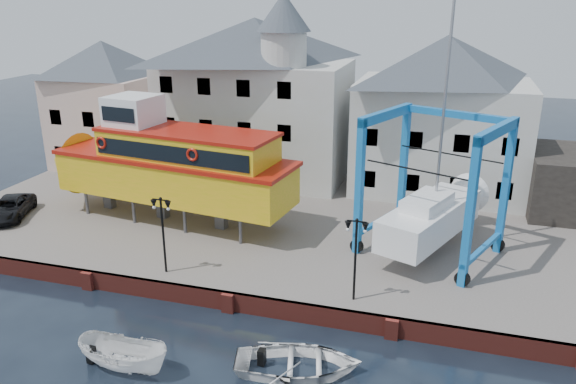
# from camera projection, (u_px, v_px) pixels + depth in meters

# --- Properties ---
(ground) EXTENTS (140.00, 140.00, 0.00)m
(ground) POSITION_uv_depth(u_px,v_px,m) (229.00, 311.00, 27.81)
(ground) COLOR black
(ground) RESTS_ON ground
(hardstanding) EXTENTS (44.00, 22.00, 1.00)m
(hardstanding) POSITION_uv_depth(u_px,v_px,m) (291.00, 221.00, 37.58)
(hardstanding) COLOR #615A55
(hardstanding) RESTS_ON ground
(quay_wall) EXTENTS (44.00, 0.47, 1.00)m
(quay_wall) POSITION_uv_depth(u_px,v_px,m) (229.00, 301.00, 27.74)
(quay_wall) COLOR maroon
(quay_wall) RESTS_ON ground
(building_pink) EXTENTS (8.00, 7.00, 10.30)m
(building_pink) POSITION_uv_depth(u_px,v_px,m) (107.00, 104.00, 46.83)
(building_pink) COLOR beige
(building_pink) RESTS_ON hardstanding
(building_white_main) EXTENTS (14.00, 8.30, 14.00)m
(building_white_main) POSITION_uv_depth(u_px,v_px,m) (257.00, 97.00, 43.28)
(building_white_main) COLOR beige
(building_white_main) RESTS_ON hardstanding
(building_white_right) EXTENTS (12.00, 8.00, 11.20)m
(building_white_right) POSITION_uv_depth(u_px,v_px,m) (442.00, 115.00, 40.37)
(building_white_right) COLOR beige
(building_white_right) RESTS_ON hardstanding
(lamp_post_left) EXTENTS (1.12, 0.32, 4.20)m
(lamp_post_left) POSITION_uv_depth(u_px,v_px,m) (162.00, 216.00, 28.57)
(lamp_post_left) COLOR black
(lamp_post_left) RESTS_ON hardstanding
(lamp_post_right) EXTENTS (1.12, 0.32, 4.20)m
(lamp_post_right) POSITION_uv_depth(u_px,v_px,m) (356.00, 239.00, 25.90)
(lamp_post_right) COLOR black
(lamp_post_right) RESTS_ON hardstanding
(tour_boat) EXTENTS (18.49, 6.68, 7.87)m
(tour_boat) POSITION_uv_depth(u_px,v_px,m) (160.00, 163.00, 35.62)
(tour_boat) COLOR #59595E
(tour_boat) RESTS_ON hardstanding
(travel_lift) EXTENTS (8.49, 10.11, 14.93)m
(travel_lift) POSITION_uv_depth(u_px,v_px,m) (437.00, 206.00, 31.76)
(travel_lift) COLOR blue
(travel_lift) RESTS_ON hardstanding
(van) EXTENTS (3.70, 5.14, 1.30)m
(van) POSITION_uv_depth(u_px,v_px,m) (10.00, 208.00, 36.63)
(van) COLOR black
(van) RESTS_ON hardstanding
(motorboat_a) EXTENTS (4.28, 1.79, 1.63)m
(motorboat_a) POSITION_uv_depth(u_px,v_px,m) (125.00, 369.00, 23.51)
(motorboat_a) COLOR white
(motorboat_a) RESTS_ON ground
(motorboat_b) EXTENTS (6.01, 4.92, 1.09)m
(motorboat_b) POSITION_uv_depth(u_px,v_px,m) (298.00, 372.00, 23.37)
(motorboat_b) COLOR white
(motorboat_b) RESTS_ON ground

